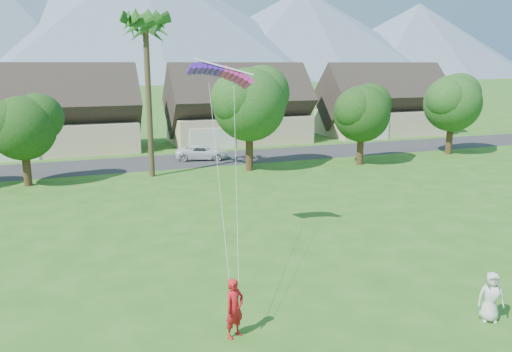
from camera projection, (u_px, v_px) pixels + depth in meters
name	position (u px, v px, depth m)	size (l,w,h in m)	color
street	(165.00, 162.00, 45.26)	(90.00, 7.00, 0.01)	#2D2D30
kite_flyer	(234.00, 308.00, 16.15)	(0.73, 0.48, 2.01)	red
watcher	(491.00, 297.00, 17.19)	(0.87, 0.57, 1.79)	silver
parked_car	(202.00, 152.00, 46.26)	(2.23, 4.83, 1.34)	white
mountain_ridge	(104.00, 21.00, 249.30)	(540.00, 240.00, 70.00)	slate
houses_row	(154.00, 114.00, 52.90)	(72.75, 8.19, 8.86)	beige
tree_row	(162.00, 115.00, 38.22)	(62.27, 6.67, 8.45)	#47301C
fan_palm	(145.00, 21.00, 36.94)	(3.00, 3.00, 13.80)	#4C3D26
parafoil_kite	(221.00, 71.00, 22.76)	(2.99, 1.14, 0.50)	#5019BE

